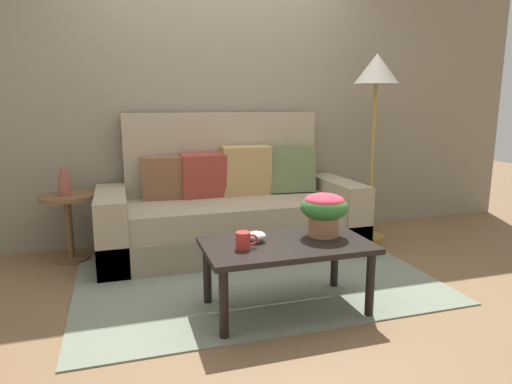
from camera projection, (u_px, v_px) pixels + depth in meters
The scene contains 11 objects.
ground_plane at pixel (254, 278), 3.27m from camera, with size 14.00×14.00×0.00m, color brown.
wall_back at pixel (216, 85), 4.10m from camera, with size 6.40×0.12×2.82m, color gray.
area_rug at pixel (254, 278), 3.27m from camera, with size 2.48×1.70×0.01m, color gray.
couch at pixel (231, 210), 3.88m from camera, with size 2.19×0.87×1.17m.
coffee_table at pixel (287, 252), 2.70m from camera, with size 1.00×0.57×0.43m.
side_table at pixel (68, 215), 3.57m from camera, with size 0.43×0.43×0.54m.
floor_lamp at pixel (376, 81), 3.95m from camera, with size 0.39×0.39×1.68m.
potted_plant at pixel (324, 209), 2.80m from camera, with size 0.30×0.30×0.27m.
coffee_mug at pixel (244, 240), 2.57m from camera, with size 0.13×0.08×0.10m.
snack_bowl at pixel (256, 236), 2.71m from camera, with size 0.12×0.12×0.06m.
table_vase at pixel (64, 184), 3.52m from camera, with size 0.09×0.09×0.22m.
Camera 1 is at (-0.90, -2.95, 1.26)m, focal length 31.54 mm.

